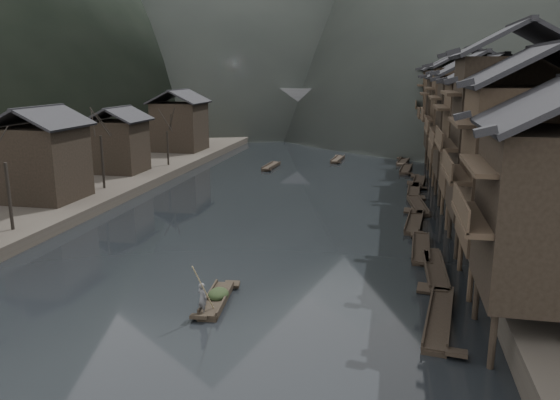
# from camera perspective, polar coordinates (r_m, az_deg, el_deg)

# --- Properties ---
(water) EXTENTS (300.00, 300.00, 0.00)m
(water) POSITION_cam_1_polar(r_m,az_deg,el_deg) (36.06, -4.68, -6.50)
(water) COLOR black
(water) RESTS_ON ground
(left_bank) EXTENTS (40.00, 200.00, 1.20)m
(left_bank) POSITION_cam_1_polar(r_m,az_deg,el_deg) (85.98, -19.84, 4.80)
(left_bank) COLOR #2D2823
(left_bank) RESTS_ON ground
(stilt_houses) EXTENTS (9.00, 67.60, 15.48)m
(stilt_houses) POSITION_cam_1_polar(r_m,az_deg,el_deg) (52.87, 20.16, 8.88)
(stilt_houses) COLOR black
(stilt_houses) RESTS_ON ground
(left_houses) EXTENTS (8.10, 53.20, 8.73)m
(left_houses) POSITION_cam_1_polar(r_m,az_deg,el_deg) (61.04, -18.17, 6.53)
(left_houses) COLOR black
(left_houses) RESTS_ON left_bank
(bare_trees) EXTENTS (3.69, 43.45, 7.39)m
(bare_trees) POSITION_cam_1_polar(r_m,az_deg,el_deg) (48.97, -21.58, 5.48)
(bare_trees) COLOR black
(bare_trees) RESTS_ON left_bank
(moored_sampans) EXTENTS (3.37, 67.87, 0.47)m
(moored_sampans) POSITION_cam_1_polar(r_m,az_deg,el_deg) (57.35, 13.77, 0.87)
(moored_sampans) COLOR black
(moored_sampans) RESTS_ON water
(midriver_boats) EXTENTS (9.36, 13.40, 0.45)m
(midriver_boats) POSITION_cam_1_polar(r_m,az_deg,el_deg) (73.48, 2.69, 3.93)
(midriver_boats) COLOR black
(midriver_boats) RESTS_ON water
(stone_bridge) EXTENTS (40.00, 6.00, 9.00)m
(stone_bridge) POSITION_cam_1_polar(r_m,az_deg,el_deg) (105.20, 6.47, 9.40)
(stone_bridge) COLOR #4C4C4F
(stone_bridge) RESTS_ON ground
(hero_sampan) EXTENTS (1.47, 5.07, 0.44)m
(hero_sampan) POSITION_cam_1_polar(r_m,az_deg,el_deg) (30.07, -6.63, -10.29)
(hero_sampan) COLOR black
(hero_sampan) RESTS_ON water
(cargo_heap) EXTENTS (1.11, 1.45, 0.66)m
(cargo_heap) POSITION_cam_1_polar(r_m,az_deg,el_deg) (30.04, -6.48, -9.14)
(cargo_heap) COLOR black
(cargo_heap) RESTS_ON hero_sampan
(boatman) EXTENTS (0.72, 0.65, 1.64)m
(boatman) POSITION_cam_1_polar(r_m,az_deg,el_deg) (28.19, -8.13, -9.67)
(boatman) COLOR #525154
(boatman) RESTS_ON hero_sampan
(bamboo_pole) EXTENTS (0.82, 1.63, 3.40)m
(bamboo_pole) POSITION_cam_1_polar(r_m,az_deg,el_deg) (27.24, -7.90, -4.83)
(bamboo_pole) COLOR #8C7A51
(bamboo_pole) RESTS_ON boatman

